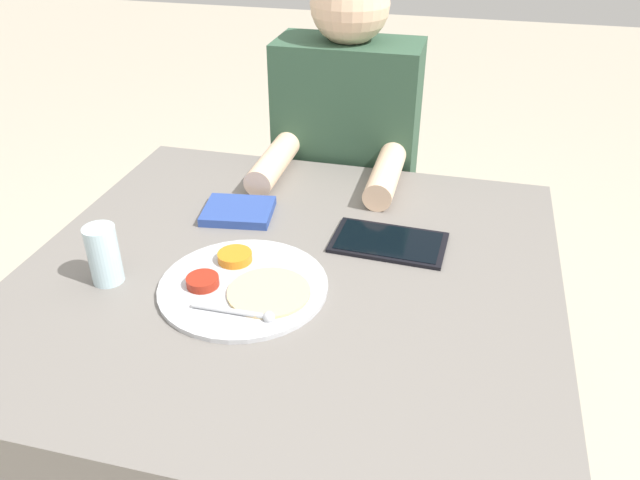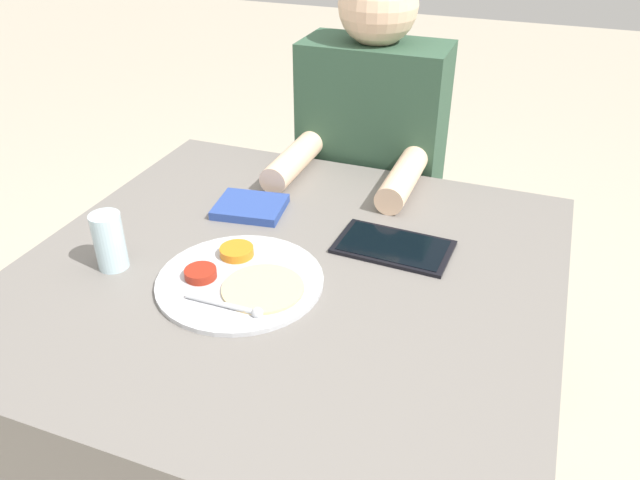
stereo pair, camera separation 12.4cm
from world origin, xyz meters
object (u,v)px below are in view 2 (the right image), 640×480
object	(u,v)px
thali_tray	(240,280)
red_notebook	(250,207)
tablet_device	(393,247)
person_diner	(369,199)
drinking_glass	(109,241)

from	to	relation	value
thali_tray	red_notebook	distance (m)	0.29
tablet_device	person_diner	world-z (taller)	person_diner
thali_tray	tablet_device	distance (m)	0.34
thali_tray	person_diner	distance (m)	0.74
thali_tray	person_diner	xyz separation A→B (m)	(0.05, 0.71, -0.16)
person_diner	drinking_glass	bearing A→B (deg)	-112.85
person_diner	drinking_glass	size ratio (longest dim) A/B	10.36
thali_tray	tablet_device	world-z (taller)	thali_tray
tablet_device	person_diner	distance (m)	0.55
tablet_device	drinking_glass	distance (m)	0.58
tablet_device	drinking_glass	size ratio (longest dim) A/B	2.07
thali_tray	red_notebook	bearing A→B (deg)	112.32
red_notebook	person_diner	xyz separation A→B (m)	(0.16, 0.44, -0.17)
red_notebook	tablet_device	distance (m)	0.36
drinking_glass	red_notebook	bearing A→B (deg)	63.27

